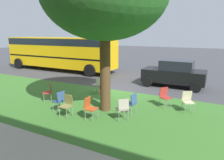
{
  "coord_description": "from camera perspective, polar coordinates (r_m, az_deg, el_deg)",
  "views": [
    {
      "loc": [
        -4.85,
        10.5,
        3.23
      ],
      "look_at": [
        0.07,
        1.11,
        0.81
      ],
      "focal_mm": 32.67,
      "sensor_mm": 36.0,
      "label": 1
    }
  ],
  "objects": [
    {
      "name": "ground",
      "position": [
        12.01,
        2.77,
        -2.73
      ],
      "size": [
        80.0,
        80.0,
        0.0
      ],
      "primitive_type": "plane",
      "color": "#424247"
    },
    {
      "name": "grass_verge",
      "position": [
        9.34,
        -5.62,
        -7.4
      ],
      "size": [
        48.0,
        6.0,
        0.01
      ],
      "primitive_type": "cube",
      "color": "#3D752D",
      "rests_on": "ground"
    },
    {
      "name": "sidewalk_strip",
      "position": [
        6.51,
        -28.55,
        -18.57
      ],
      "size": [
        48.0,
        2.8,
        0.01
      ],
      "primitive_type": "cube",
      "color": "#ADA89E",
      "rests_on": "ground"
    },
    {
      "name": "chair_0",
      "position": [
        8.33,
        5.53,
        -6.19
      ],
      "size": [
        0.48,
        0.48,
        0.88
      ],
      "color": "#335184",
      "rests_on": "ground"
    },
    {
      "name": "chair_1",
      "position": [
        8.87,
        -14.43,
        -5.33
      ],
      "size": [
        0.48,
        0.48,
        0.88
      ],
      "color": "#335184",
      "rests_on": "ground"
    },
    {
      "name": "chair_2",
      "position": [
        7.72,
        3.01,
        -7.7
      ],
      "size": [
        0.59,
        0.59,
        0.88
      ],
      "color": "#ADA393",
      "rests_on": "ground"
    },
    {
      "name": "chair_3",
      "position": [
        10.36,
        -17.39,
        -2.89
      ],
      "size": [
        0.58,
        0.59,
        0.88
      ],
      "color": "#B7332D",
      "rests_on": "ground"
    },
    {
      "name": "chair_4",
      "position": [
        11.33,
        -4.1,
        -1.0
      ],
      "size": [
        0.5,
        0.49,
        0.88
      ],
      "color": "#ADA393",
      "rests_on": "ground"
    },
    {
      "name": "chair_5",
      "position": [
        7.86,
        -6.26,
        -7.37
      ],
      "size": [
        0.43,
        0.43,
        0.88
      ],
      "color": "#C64C1E",
      "rests_on": "ground"
    },
    {
      "name": "chair_6",
      "position": [
        9.97,
        -2.33,
        -2.91
      ],
      "size": [
        0.45,
        0.45,
        0.88
      ],
      "color": "#B7332D",
      "rests_on": "ground"
    },
    {
      "name": "chair_7",
      "position": [
        9.13,
        20.4,
        -5.23
      ],
      "size": [
        0.56,
        0.57,
        0.88
      ],
      "color": "beige",
      "rests_on": "ground"
    },
    {
      "name": "chair_8",
      "position": [
        8.29,
        -12.53,
        -6.55
      ],
      "size": [
        0.42,
        0.43,
        0.88
      ],
      "color": "olive",
      "rests_on": "ground"
    },
    {
      "name": "chair_9",
      "position": [
        9.44,
        14.58,
        -4.23
      ],
      "size": [
        0.59,
        0.59,
        0.88
      ],
      "color": "#B7332D",
      "rests_on": "ground"
    },
    {
      "name": "parked_car",
      "position": [
        13.16,
        17.05,
        1.84
      ],
      "size": [
        3.7,
        1.92,
        1.65
      ],
      "color": "black",
      "rests_on": "ground"
    },
    {
      "name": "school_bus",
      "position": [
        18.89,
        -14.37,
        8.03
      ],
      "size": [
        10.4,
        2.8,
        2.88
      ],
      "color": "yellow",
      "rests_on": "ground"
    }
  ]
}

